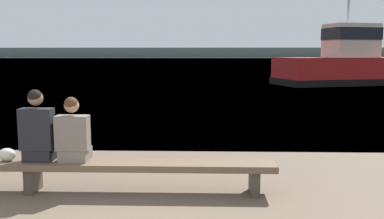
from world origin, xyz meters
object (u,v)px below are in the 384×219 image
(person_right, at_px, (73,134))
(tugboat_red, at_px, (345,65))
(person_left, at_px, (38,131))
(bench_main, at_px, (33,166))
(shopping_bag, at_px, (7,155))

(person_right, distance_m, tugboat_red, 23.92)
(person_left, bearing_deg, person_right, 0.32)
(bench_main, bearing_deg, tugboat_red, 62.32)
(person_right, xyz_separation_m, tugboat_red, (10.64, 21.42, 0.35))
(person_left, distance_m, person_right, 0.51)
(person_left, relative_size, person_right, 1.11)
(person_right, bearing_deg, person_left, -179.68)
(person_left, xyz_separation_m, tugboat_red, (11.15, 21.43, 0.30))
(bench_main, bearing_deg, person_left, 1.70)
(bench_main, xyz_separation_m, shopping_bag, (-0.35, -0.01, 0.17))
(person_left, distance_m, shopping_bag, 0.57)
(person_right, height_order, shopping_bag, person_right)
(person_left, relative_size, tugboat_red, 0.11)
(person_right, bearing_deg, bench_main, -179.46)
(bench_main, bearing_deg, person_right, 0.54)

